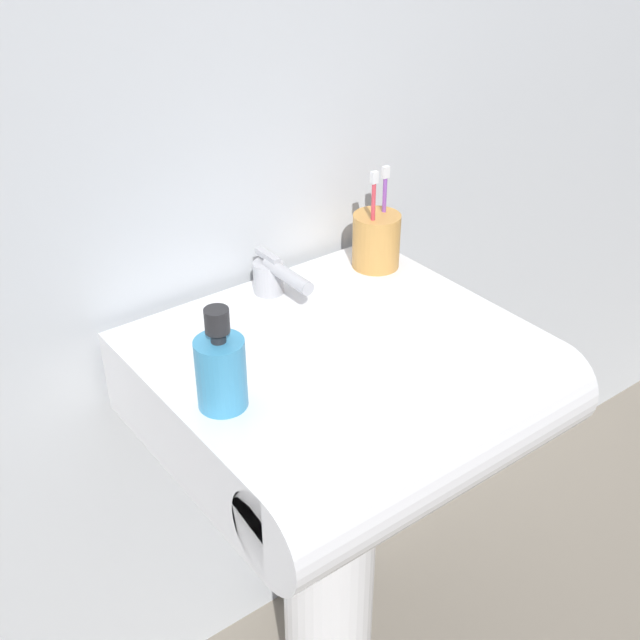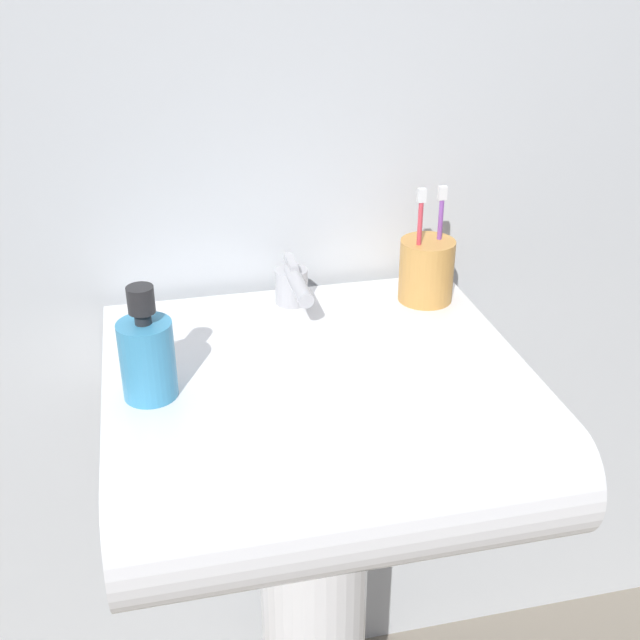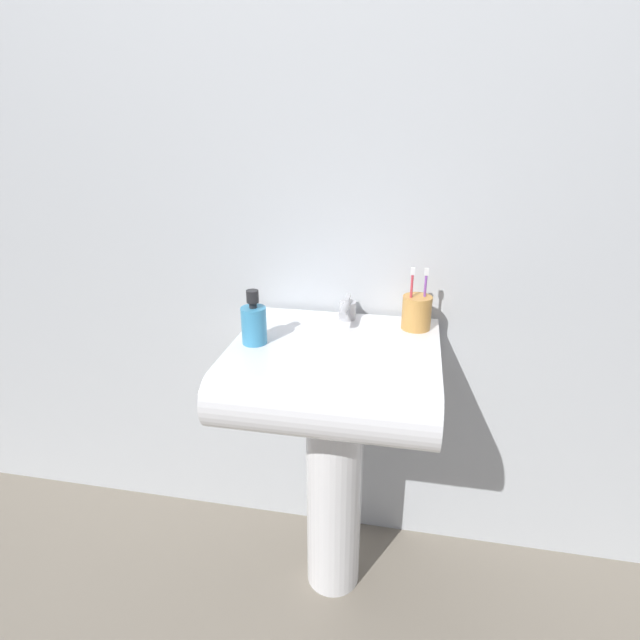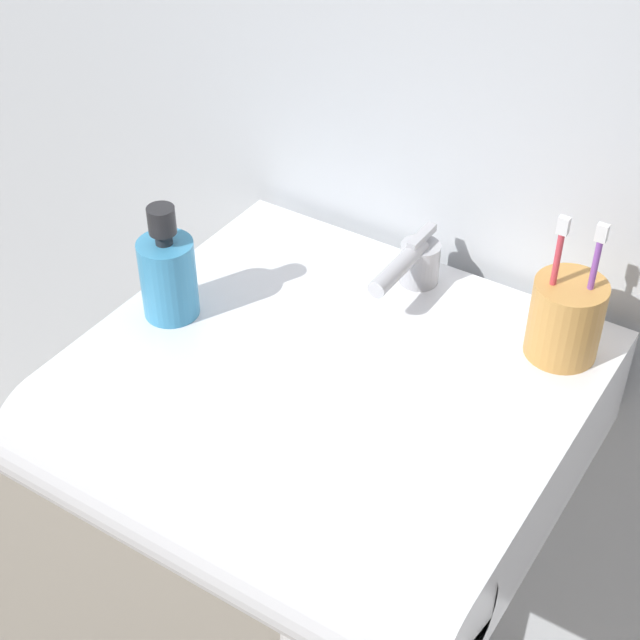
{
  "view_description": "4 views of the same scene",
  "coord_description": "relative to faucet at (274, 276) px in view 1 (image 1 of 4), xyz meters",
  "views": [
    {
      "loc": [
        -0.62,
        -0.79,
        1.49
      ],
      "look_at": [
        -0.02,
        -0.0,
        0.88
      ],
      "focal_mm": 45.0,
      "sensor_mm": 36.0,
      "label": 1
    },
    {
      "loc": [
        -0.2,
        -0.9,
        1.37
      ],
      "look_at": [
        0.01,
        -0.01,
        0.9
      ],
      "focal_mm": 45.0,
      "sensor_mm": 36.0,
      "label": 2
    },
    {
      "loc": [
        0.19,
        -1.19,
        1.39
      ],
      "look_at": [
        -0.04,
        -0.02,
        0.91
      ],
      "focal_mm": 28.0,
      "sensor_mm": 36.0,
      "label": 3
    },
    {
      "loc": [
        0.44,
        -0.72,
        1.56
      ],
      "look_at": [
        -0.04,
        0.02,
        0.86
      ],
      "focal_mm": 55.0,
      "sensor_mm": 36.0,
      "label": 4
    }
  ],
  "objects": [
    {
      "name": "sink_basin",
      "position": [
        -0.01,
        -0.21,
        -0.1
      ],
      "size": [
        0.54,
        0.51,
        0.14
      ],
      "color": "white",
      "rests_on": "sink_pedestal"
    },
    {
      "name": "sink_pedestal",
      "position": [
        -0.01,
        -0.16,
        -0.52
      ],
      "size": [
        0.17,
        0.17,
        0.7
      ],
      "primitive_type": "cylinder",
      "color": "white",
      "rests_on": "ground"
    },
    {
      "name": "toothbrush_cup",
      "position": [
        0.2,
        -0.02,
        0.01
      ],
      "size": [
        0.08,
        0.08,
        0.18
      ],
      "color": "#D19347",
      "rests_on": "sink_basin"
    },
    {
      "name": "wall_back",
      "position": [
        -0.01,
        0.11,
        0.32
      ],
      "size": [
        5.0,
        0.05,
        2.4
      ],
      "primitive_type": "cube",
      "color": "silver",
      "rests_on": "ground"
    },
    {
      "name": "soap_bottle",
      "position": [
        -0.22,
        -0.2,
        0.02
      ],
      "size": [
        0.07,
        0.07,
        0.15
      ],
      "color": "#3F99CC",
      "rests_on": "sink_basin"
    },
    {
      "name": "faucet",
      "position": [
        0.0,
        0.0,
        0.0
      ],
      "size": [
        0.05,
        0.14,
        0.07
      ],
      "color": "#B7B7BC",
      "rests_on": "sink_basin"
    }
  ]
}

